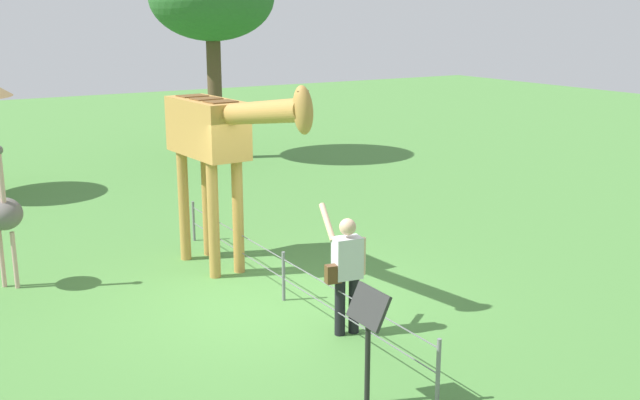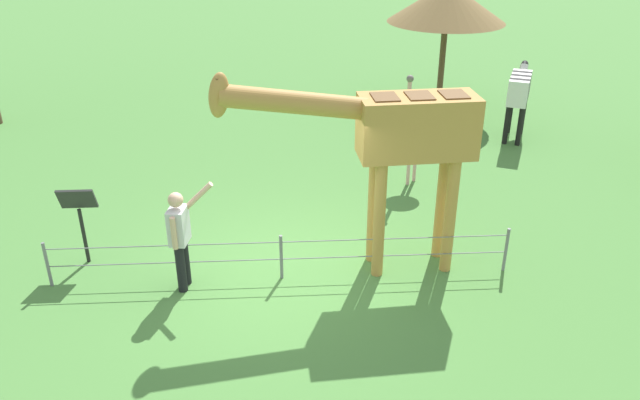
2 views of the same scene
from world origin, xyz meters
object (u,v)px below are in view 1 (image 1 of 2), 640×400
at_px(visitor, 346,269).
at_px(ostrich, 4,214).
at_px(giraffe, 217,138).
at_px(info_sign, 368,323).

relative_size(visitor, ostrich, 0.75).
xyz_separation_m(visitor, ostrich, (-4.12, -3.50, 0.27)).
distance_m(giraffe, visitor, 3.44).
bearing_deg(visitor, info_sign, -25.94).
height_order(giraffe, info_sign, giraffe).
distance_m(giraffe, ostrich, 3.41).
bearing_deg(info_sign, giraffe, 175.10).
bearing_deg(giraffe, info_sign, -4.90).
distance_m(giraffe, info_sign, 5.00).
bearing_deg(visitor, ostrich, -139.64).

